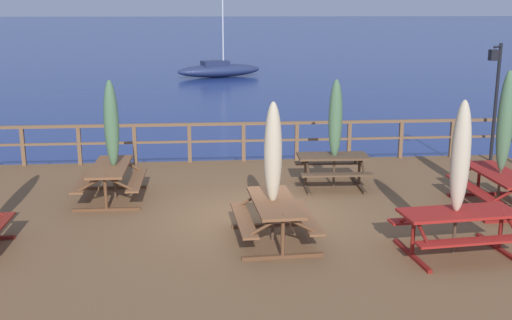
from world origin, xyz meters
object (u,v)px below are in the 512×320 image
patio_umbrella_tall_back_left (111,124)px  sailboat_distant (219,70)px  picnic_table_front_right (458,223)px  picnic_table_front_left (499,182)px  lamp_post_hooked (495,85)px  picnic_table_mid_left (333,164)px  patio_umbrella_tall_back_right (460,158)px  patio_umbrella_short_back (273,154)px  patio_umbrella_tall_mid_left (335,119)px  patio_umbrella_short_front (505,122)px  picnic_table_back_right (275,212)px  picnic_table_mid_right (111,175)px

patio_umbrella_tall_back_left → sailboat_distant: size_ratio=0.34×
picnic_table_front_right → picnic_table_front_left: bearing=52.0°
picnic_table_front_right → lamp_post_hooked: lamp_post_hooked is taller
picnic_table_mid_left → patio_umbrella_tall_back_right: 4.55m
patio_umbrella_tall_back_left → patio_umbrella_short_back: size_ratio=1.03×
picnic_table_front_left → patio_umbrella_tall_mid_left: bearing=148.7°
picnic_table_front_right → patio_umbrella_short_front: patio_umbrella_short_front is taller
patio_umbrella_tall_back_left → patio_umbrella_tall_back_right: bearing=-30.8°
picnic_table_front_left → picnic_table_back_right: same height
picnic_table_back_right → patio_umbrella_short_front: patio_umbrella_short_front is taller
picnic_table_mid_left → patio_umbrella_short_back: bearing=-118.3°
picnic_table_front_left → sailboat_distant: (-4.94, 31.40, -0.67)m
picnic_table_mid_right → patio_umbrella_tall_back_right: size_ratio=0.75×
picnic_table_front_right → patio_umbrella_tall_mid_left: (-1.25, 4.26, 1.05)m
patio_umbrella_tall_mid_left → patio_umbrella_tall_back_left: bearing=-174.2°
patio_umbrella_tall_back_right → lamp_post_hooked: (3.49, 6.20, 0.42)m
lamp_post_hooked → sailboat_distant: size_ratio=0.41×
picnic_table_mid_left → patio_umbrella_tall_back_right: (1.25, -4.22, 1.15)m
patio_umbrella_short_back → patio_umbrella_tall_back_right: (3.04, -0.88, 0.08)m
picnic_table_mid_left → patio_umbrella_tall_back_left: size_ratio=0.64×
patio_umbrella_short_front → patio_umbrella_tall_back_left: size_ratio=1.11×
picnic_table_front_right → patio_umbrella_short_front: (1.86, 2.35, 1.29)m
patio_umbrella_tall_mid_left → picnic_table_back_right: bearing=-117.9°
patio_umbrella_tall_mid_left → patio_umbrella_tall_back_right: bearing=-74.0°
picnic_table_front_left → patio_umbrella_tall_mid_left: size_ratio=0.86×
picnic_table_front_left → patio_umbrella_tall_back_left: (-8.12, 1.38, 1.11)m
lamp_post_hooked → picnic_table_mid_right: bearing=-165.4°
patio_umbrella_short_front → patio_umbrella_tall_back_left: patio_umbrella_short_front is taller
picnic_table_front_left → patio_umbrella_tall_back_left: size_ratio=0.83×
patio_umbrella_tall_back_left → picnic_table_mid_right: bearing=-142.8°
picnic_table_front_left → picnic_table_back_right: size_ratio=1.07×
patio_umbrella_tall_back_right → patio_umbrella_short_front: bearing=50.7°
patio_umbrella_short_front → patio_umbrella_tall_back_right: size_ratio=1.09×
picnic_table_mid_right → sailboat_distant: 30.25m
picnic_table_back_right → patio_umbrella_tall_back_left: 4.47m
picnic_table_mid_right → sailboat_distant: (3.24, 30.07, -0.67)m
sailboat_distant → picnic_table_back_right: bearing=-89.9°
picnic_table_mid_right → picnic_table_back_right: 4.34m
patio_umbrella_tall_mid_left → lamp_post_hooked: (4.71, 1.98, 0.50)m
patio_umbrella_tall_back_left → picnic_table_mid_left: bearing=5.9°
picnic_table_back_right → lamp_post_hooked: 8.58m
picnic_table_back_right → patio_umbrella_short_front: (4.90, 1.49, 1.29)m
sailboat_distant → patio_umbrella_tall_back_right: bearing=-84.8°
patio_umbrella_tall_back_left → lamp_post_hooked: (9.72, 2.49, 0.44)m
patio_umbrella_tall_back_right → lamp_post_hooked: size_ratio=0.83×
picnic_table_back_right → patio_umbrella_tall_back_left: size_ratio=0.77×
picnic_table_back_right → patio_umbrella_short_front: bearing=16.9°
picnic_table_mid_left → patio_umbrella_short_back: (-1.79, -3.34, 1.07)m
lamp_post_hooked → sailboat_distant: (-6.55, 27.53, -2.22)m
lamp_post_hooked → patio_umbrella_short_front: bearing=-112.4°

